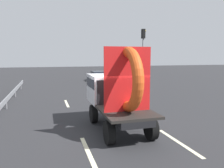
{
  "coord_description": "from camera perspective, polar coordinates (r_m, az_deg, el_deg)",
  "views": [
    {
      "loc": [
        -2.95,
        -9.28,
        3.27
      ],
      "look_at": [
        0.07,
        0.99,
        1.93
      ],
      "focal_mm": 36.04,
      "sensor_mm": 36.0,
      "label": 1
    }
  ],
  "objects": [
    {
      "name": "traffic_light",
      "position": [
        22.46,
        7.88,
        8.48
      ],
      "size": [
        0.42,
        0.36,
        5.86
      ],
      "color": "gray",
      "rests_on": "ground_plane"
    },
    {
      "name": "ground_plane",
      "position": [
        10.27,
        1.23,
        -11.41
      ],
      "size": [
        120.0,
        120.0,
        0.0
      ],
      "primitive_type": "plane",
      "color": "#28282B"
    },
    {
      "name": "lane_dash_left_far",
      "position": [
        15.89,
        -11.42,
        -4.85
      ],
      "size": [
        0.16,
        2.41,
        0.01
      ],
      "primitive_type": "cube",
      "rotation": [
        0.0,
        0.0,
        1.57
      ],
      "color": "beige",
      "rests_on": "ground_plane"
    },
    {
      "name": "distant_sedan",
      "position": [
        29.46,
        -3.59,
        2.11
      ],
      "size": [
        1.69,
        3.93,
        1.28
      ],
      "color": "black",
      "rests_on": "ground_plane"
    },
    {
      "name": "flatbed_truck",
      "position": [
        10.29,
        0.89,
        -1.85
      ],
      "size": [
        2.02,
        4.74,
        3.62
      ],
      "color": "black",
      "rests_on": "ground_plane"
    },
    {
      "name": "lane_dash_right_far",
      "position": [
        16.26,
        0.97,
        -4.44
      ],
      "size": [
        0.16,
        2.22,
        0.01
      ],
      "primitive_type": "cube",
      "rotation": [
        0.0,
        0.0,
        1.57
      ],
      "color": "beige",
      "rests_on": "ground_plane"
    },
    {
      "name": "lane_dash_left_near",
      "position": [
        8.04,
        -6.02,
        -16.85
      ],
      "size": [
        0.16,
        2.83,
        0.01
      ],
      "primitive_type": "cube",
      "rotation": [
        0.0,
        0.0,
        1.57
      ],
      "color": "beige",
      "rests_on": "ground_plane"
    },
    {
      "name": "guardrail",
      "position": [
        17.44,
        -24.22,
        -2.51
      ],
      "size": [
        0.1,
        17.05,
        0.71
      ],
      "color": "gray",
      "rests_on": "ground_plane"
    },
    {
      "name": "lane_dash_right_near",
      "position": [
        9.19,
        16.54,
        -13.97
      ],
      "size": [
        0.16,
        2.9,
        0.01
      ],
      "primitive_type": "cube",
      "rotation": [
        0.0,
        0.0,
        1.57
      ],
      "color": "beige",
      "rests_on": "ground_plane"
    }
  ]
}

